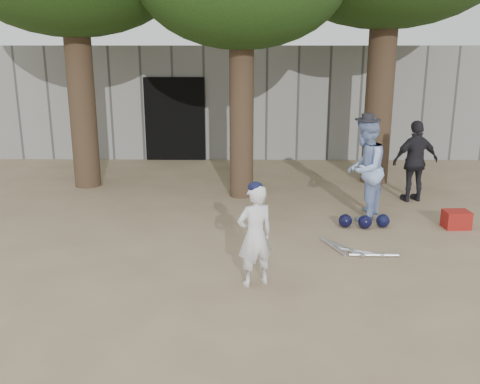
{
  "coord_description": "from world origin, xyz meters",
  "views": [
    {
      "loc": [
        0.67,
        -6.42,
        2.98
      ],
      "look_at": [
        0.6,
        1.0,
        0.95
      ],
      "focal_mm": 40.0,
      "sensor_mm": 36.0,
      "label": 1
    }
  ],
  "objects_px": {
    "spectator_dark": "(415,161)",
    "red_bag": "(456,219)",
    "boy_player": "(255,236)",
    "spectator_blue": "(365,169)"
  },
  "relations": [
    {
      "from": "spectator_dark",
      "to": "red_bag",
      "type": "xyz_separation_m",
      "value": [
        0.24,
        -1.66,
        -0.65
      ]
    },
    {
      "from": "spectator_dark",
      "to": "red_bag",
      "type": "distance_m",
      "value": 1.8
    },
    {
      "from": "boy_player",
      "to": "spectator_dark",
      "type": "distance_m",
      "value": 5.07
    },
    {
      "from": "boy_player",
      "to": "spectator_dark",
      "type": "xyz_separation_m",
      "value": [
        3.21,
        3.91,
        0.13
      ]
    },
    {
      "from": "spectator_blue",
      "to": "spectator_dark",
      "type": "relative_size",
      "value": 1.12
    },
    {
      "from": "spectator_blue",
      "to": "spectator_dark",
      "type": "height_order",
      "value": "spectator_blue"
    },
    {
      "from": "spectator_dark",
      "to": "red_bag",
      "type": "relative_size",
      "value": 3.81
    },
    {
      "from": "red_bag",
      "to": "boy_player",
      "type": "bearing_deg",
      "value": -146.8
    },
    {
      "from": "boy_player",
      "to": "spectator_blue",
      "type": "relative_size",
      "value": 0.74
    },
    {
      "from": "red_bag",
      "to": "spectator_dark",
      "type": "bearing_deg",
      "value": 98.2
    }
  ]
}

